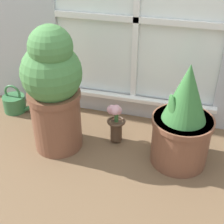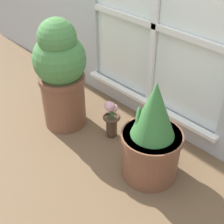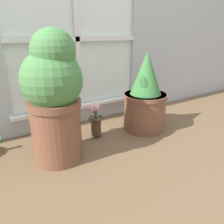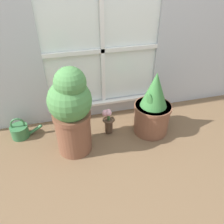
{
  "view_description": "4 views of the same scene",
  "coord_description": "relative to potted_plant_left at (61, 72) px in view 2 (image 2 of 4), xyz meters",
  "views": [
    {
      "loc": [
        0.38,
        -1.21,
        1.21
      ],
      "look_at": [
        -0.04,
        0.24,
        0.26
      ],
      "focal_mm": 50.0,
      "sensor_mm": 36.0,
      "label": 1
    },
    {
      "loc": [
        1.14,
        -0.8,
        1.36
      ],
      "look_at": [
        0.02,
        0.28,
        0.24
      ],
      "focal_mm": 50.0,
      "sensor_mm": 36.0,
      "label": 2
    },
    {
      "loc": [
        -0.71,
        -0.98,
        0.74
      ],
      "look_at": [
        0.05,
        0.22,
        0.21
      ],
      "focal_mm": 35.0,
      "sensor_mm": 36.0,
      "label": 3
    },
    {
      "loc": [
        -0.41,
        -1.24,
        1.36
      ],
      "look_at": [
        -0.02,
        0.26,
        0.27
      ],
      "focal_mm": 35.0,
      "sensor_mm": 36.0,
      "label": 4
    }
  ],
  "objects": [
    {
      "name": "ground_plane",
      "position": [
        0.36,
        -0.19,
        -0.4
      ],
      "size": [
        10.0,
        10.0,
        0.0
      ],
      "primitive_type": "plane",
      "color": "brown"
    },
    {
      "name": "watering_can",
      "position": [
        -0.47,
        0.28,
        -0.33
      ],
      "size": [
        0.29,
        0.16,
        0.21
      ],
      "color": "#336B3D",
      "rests_on": "ground_plane"
    },
    {
      "name": "potted_plant_right",
      "position": [
        0.72,
        0.06,
        -0.14
      ],
      "size": [
        0.34,
        0.34,
        0.61
      ],
      "color": "brown",
      "rests_on": "ground_plane"
    },
    {
      "name": "flower_vase",
      "position": [
        0.33,
        0.13,
        -0.25
      ],
      "size": [
        0.12,
        0.12,
        0.27
      ],
      "color": "#473323",
      "rests_on": "ground_plane"
    },
    {
      "name": "potted_plant_left",
      "position": [
        0.0,
        0.0,
        0.0
      ],
      "size": [
        0.34,
        0.34,
        0.76
      ],
      "color": "brown",
      "rests_on": "ground_plane"
    }
  ]
}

